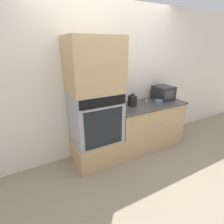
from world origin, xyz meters
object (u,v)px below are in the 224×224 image
object	(u,v)px
wall_oven	(96,117)
knife_block	(132,101)
microwave	(163,93)
condiment_jar_near	(122,102)
bowl	(159,102)
condiment_jar_mid	(146,100)

from	to	relation	value
wall_oven	knife_block	size ratio (longest dim) A/B	3.58
microwave	condiment_jar_near	world-z (taller)	microwave
microwave	condiment_jar_near	distance (m)	0.87
bowl	wall_oven	bearing A→B (deg)	176.22
bowl	knife_block	bearing A→B (deg)	167.67
knife_block	condiment_jar_mid	xyz separation A→B (m)	(0.32, 0.02, -0.05)
microwave	bowl	size ratio (longest dim) A/B	2.41
condiment_jar_near	wall_oven	bearing A→B (deg)	-160.88
bowl	condiment_jar_mid	distance (m)	0.22
knife_block	condiment_jar_near	xyz separation A→B (m)	(-0.10, 0.18, -0.06)
knife_block	condiment_jar_near	size ratio (longest dim) A/B	3.26
bowl	microwave	bearing A→B (deg)	32.51
knife_block	microwave	bearing A→B (deg)	3.98
condiment_jar_mid	bowl	bearing A→B (deg)	-35.61
wall_oven	microwave	distance (m)	1.47
microwave	condiment_jar_near	bearing A→B (deg)	171.55
microwave	condiment_jar_mid	distance (m)	0.44
wall_oven	condiment_jar_near	size ratio (longest dim) A/B	11.67
condiment_jar_mid	microwave	bearing A→B (deg)	4.43
wall_oven	bowl	bearing A→B (deg)	-3.78
condiment_jar_mid	condiment_jar_near	bearing A→B (deg)	159.01
wall_oven	condiment_jar_near	world-z (taller)	wall_oven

